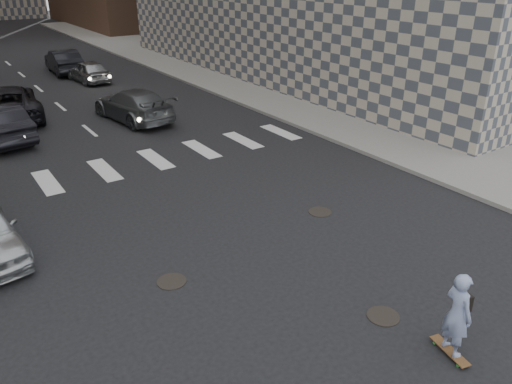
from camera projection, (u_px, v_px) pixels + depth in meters
ground at (270, 279)px, 11.92m from camera, size 160.00×160.00×0.00m
sidewalk_right at (273, 72)px, 34.32m from camera, size 13.00×80.00×0.15m
manhole_a at (383, 316)px, 10.65m from camera, size 0.70×0.70×0.02m
manhole_b at (172, 281)px, 11.81m from camera, size 0.70×0.70×0.02m
manhole_c at (320, 212)px, 15.10m from camera, size 0.70×0.70×0.02m
skateboarder at (457, 314)px, 9.23m from camera, size 0.54×0.95×1.83m
traffic_car_b at (133, 105)px, 23.67m from camera, size 2.75×5.34×1.48m
traffic_car_c at (8, 103)px, 23.84m from camera, size 3.16×5.95×1.59m
traffic_car_d at (88, 71)px, 31.39m from camera, size 2.00×4.14×1.36m
traffic_car_e at (64, 61)px, 33.87m from camera, size 1.85×4.85×1.58m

